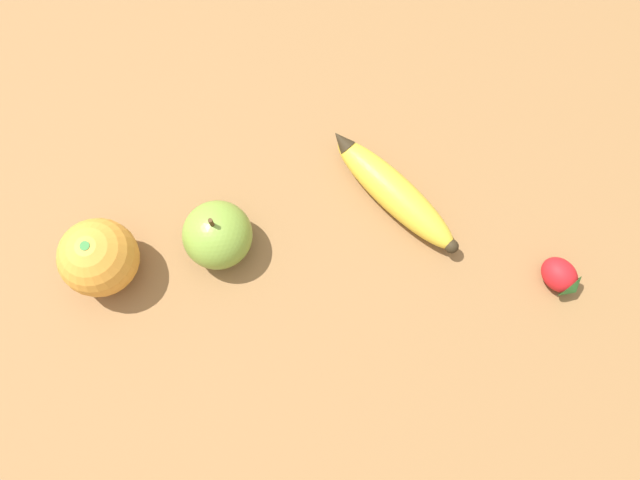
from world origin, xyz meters
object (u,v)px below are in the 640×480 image
(banana, at_px, (393,192))
(apple, at_px, (217,235))
(strawberry, at_px, (562,277))
(orange, at_px, (99,257))

(banana, height_order, apple, apple)
(strawberry, bearing_deg, banana, -157.42)
(banana, height_order, strawberry, banana)
(apple, bearing_deg, banana, 64.61)
(apple, bearing_deg, orange, -118.91)
(banana, xyz_separation_m, orange, (-0.14, -0.28, 0.02))
(banana, bearing_deg, apple, 62.50)
(strawberry, distance_m, apple, 0.36)
(orange, xyz_separation_m, apple, (0.06, 0.10, -0.01))
(banana, xyz_separation_m, strawberry, (0.18, 0.07, -0.00))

